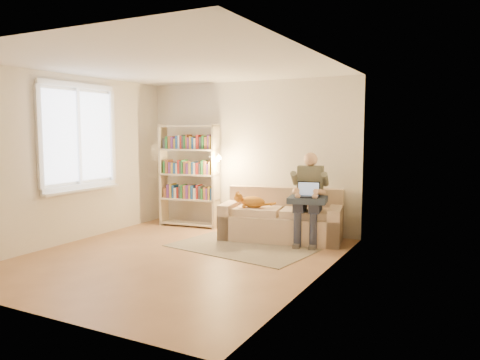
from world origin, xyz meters
The scene contains 14 objects.
floor centered at (0.00, 0.00, 0.00)m, with size 4.50×4.50×0.00m, color #9A6C46.
ceiling centered at (0.00, 0.00, 2.60)m, with size 4.00×4.50×0.02m, color white.
wall_left centered at (-2.00, 0.00, 1.30)m, with size 0.02×4.50×2.60m, color silver.
wall_right centered at (2.00, 0.00, 1.30)m, with size 0.02×4.50×2.60m, color silver.
wall_back centered at (0.00, 2.25, 1.30)m, with size 4.00×0.02×2.60m, color silver.
wall_front centered at (0.00, -2.25, 1.30)m, with size 4.00×0.02×2.60m, color silver.
window centered at (-1.95, 0.20, 1.38)m, with size 0.12×1.52×1.69m.
sofa centered at (0.85, 1.74, 0.29)m, with size 2.02×1.20×0.81m.
person centered at (1.32, 1.68, 0.79)m, with size 0.50×0.69×1.40m.
cat centered at (0.42, 1.53, 0.61)m, with size 0.60×0.30×0.23m.
blanket centered at (1.33, 1.55, 0.70)m, with size 0.57×0.46×0.09m, color #293548.
laptop centered at (1.33, 1.56, 0.80)m, with size 0.39×0.33×0.30m.
bookshelf centered at (-1.04, 1.90, 1.02)m, with size 1.25×0.41×1.85m.
rug centered at (0.54, 0.90, 0.01)m, with size 2.07×1.22×0.01m, color gray.
Camera 1 is at (3.68, -5.14, 1.74)m, focal length 35.00 mm.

